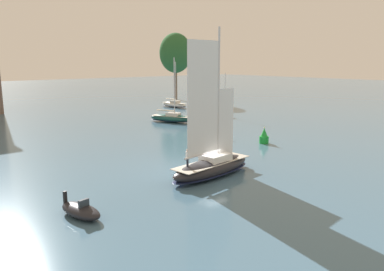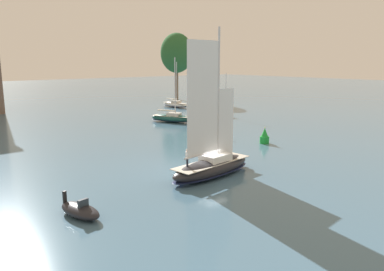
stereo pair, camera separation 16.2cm
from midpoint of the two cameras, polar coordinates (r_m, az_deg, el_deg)
The scene contains 8 objects.
ground_plane at distance 36.38m, azimuth 3.18°, elevation -6.17°, with size 400.00×400.00×0.00m, color #42667F.
tree_shore_left at distance 107.79m, azimuth -2.31°, elevation 12.43°, with size 9.07×9.07×18.66m.
sailboat_main at distance 36.07m, azimuth 3.21°, elevation -4.49°, with size 10.41×3.88×13.98m.
sailboat_moored_near_marina at distance 75.40m, azimuth 5.02°, elevation 3.38°, with size 3.56×6.43×8.54m.
sailboat_moored_mid_channel at distance 67.93m, azimuth -2.97°, elevation 2.71°, with size 5.73×8.57×11.52m.
sailboat_moored_far_slip at distance 89.97m, azimuth -2.54°, elevation 4.79°, with size 3.09×7.99×10.71m.
motor_tender at distance 28.18m, azimuth -16.52°, elevation -10.89°, with size 2.32×4.17×1.51m.
channel_buoy at distance 51.18m, azimuth 11.08°, elevation -0.19°, with size 1.26×1.26×2.25m.
Camera 2 is at (-23.68, -25.37, 10.90)m, focal length 35.00 mm.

